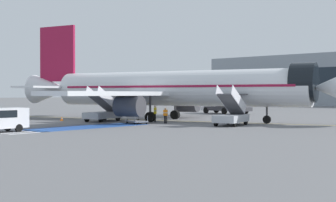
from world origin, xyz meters
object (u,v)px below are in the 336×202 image
(airliner, at_px, (170,88))
(baggage_cart, at_px, (137,121))
(boarding_stairs_aft, at_px, (103,113))
(traffic_cone_0, at_px, (62,119))
(boarding_stairs_forward, at_px, (231,115))
(fuel_tanker, at_px, (226,103))
(ground_crew_1, at_px, (155,112))
(ground_crew_0, at_px, (165,114))

(airliner, height_order, baggage_cart, airliner)
(boarding_stairs_aft, relative_size, traffic_cone_0, 11.83)
(boarding_stairs_aft, xyz_separation_m, baggage_cart, (5.92, -0.64, -0.73))
(boarding_stairs_forward, relative_size, boarding_stairs_aft, 1.00)
(boarding_stairs_forward, distance_m, baggage_cart, 9.84)
(boarding_stairs_forward, bearing_deg, baggage_cart, -168.36)
(traffic_cone_0, bearing_deg, fuel_tanker, 82.43)
(airliner, relative_size, fuel_tanker, 4.53)
(baggage_cart, height_order, traffic_cone_0, baggage_cart)
(boarding_stairs_forward, distance_m, traffic_cone_0, 20.03)
(boarding_stairs_aft, distance_m, ground_crew_1, 6.03)
(airliner, bearing_deg, fuel_tanker, -177.76)
(ground_crew_0, relative_size, ground_crew_1, 0.90)
(boarding_stairs_aft, height_order, baggage_cart, boarding_stairs_aft)
(airliner, xyz_separation_m, ground_crew_0, (2.86, -4.13, -2.78))
(fuel_tanker, height_order, traffic_cone_0, fuel_tanker)
(fuel_tanker, bearing_deg, airliner, -155.22)
(fuel_tanker, height_order, baggage_cart, fuel_tanker)
(baggage_cart, height_order, ground_crew_1, ground_crew_1)
(boarding_stairs_forward, distance_m, boarding_stairs_aft, 15.22)
(boarding_stairs_forward, xyz_separation_m, fuel_tanker, (-15.36, 22.30, 0.63))
(baggage_cart, bearing_deg, traffic_cone_0, 123.02)
(baggage_cart, relative_size, ground_crew_0, 1.81)
(airliner, xyz_separation_m, fuel_tanker, (-5.51, 19.94, -2.11))
(airliner, xyz_separation_m, boarding_stairs_aft, (-4.97, -5.84, -2.75))
(boarding_stairs_forward, height_order, boarding_stairs_aft, boarding_stairs_aft)
(baggage_cart, bearing_deg, fuel_tanker, 36.62)
(boarding_stairs_aft, distance_m, fuel_tanker, 25.79)
(boarding_stairs_aft, relative_size, baggage_cart, 1.86)
(baggage_cart, bearing_deg, boarding_stairs_forward, -42.27)
(boarding_stairs_aft, bearing_deg, ground_crew_1, 16.14)
(fuel_tanker, xyz_separation_m, ground_crew_1, (5.80, -22.82, -0.56))
(fuel_tanker, bearing_deg, traffic_cone_0, -178.23)
(boarding_stairs_aft, distance_m, traffic_cone_0, 5.01)
(fuel_tanker, distance_m, traffic_cone_0, 28.53)
(baggage_cart, height_order, ground_crew_0, ground_crew_0)
(ground_crew_0, xyz_separation_m, traffic_cone_0, (-12.12, -4.18, -0.71))
(boarding_stairs_aft, bearing_deg, boarding_stairs_forward, 0.00)
(boarding_stairs_aft, height_order, ground_crew_0, boarding_stairs_aft)
(baggage_cart, distance_m, ground_crew_1, 3.75)
(fuel_tanker, bearing_deg, ground_crew_0, -151.49)
(airliner, distance_m, boarding_stairs_aft, 8.14)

